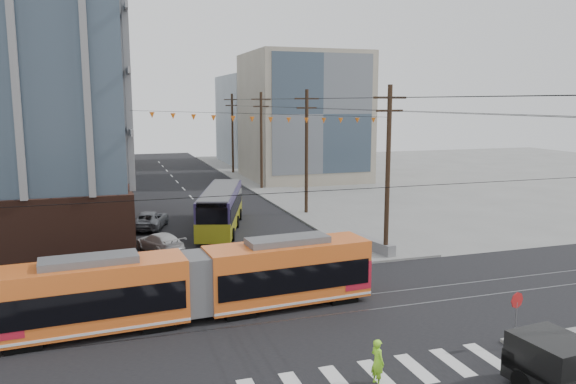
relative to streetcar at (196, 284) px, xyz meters
name	(u,v)px	position (x,y,z in m)	size (l,w,h in m)	color
ground	(327,345)	(4.69, -4.55, -1.66)	(160.00, 160.00, 0.00)	slate
bg_bldg_nw_near	(25,110)	(-12.31, 47.45, 7.34)	(18.00, 16.00, 18.00)	#8C99A5
bg_bldg_ne_near	(303,117)	(20.69, 43.45, 6.34)	(14.00, 14.00, 16.00)	gray
bg_bldg_nw_far	(64,101)	(-9.31, 67.45, 8.34)	(16.00, 18.00, 20.00)	gray
bg_bldg_ne_far	(273,120)	(22.69, 63.45, 5.34)	(16.00, 16.00, 14.00)	#8C99A5
utility_pole_far	(233,134)	(13.19, 51.45, 3.84)	(0.30, 0.30, 11.00)	black
streetcar	(196,284)	(0.00, 0.00, 0.00)	(17.22, 2.42, 3.32)	orange
city_bus	(221,209)	(4.74, 17.85, -0.01)	(2.52, 11.61, 3.29)	#2A214A
parked_car_silver	(161,265)	(-0.98, 6.78, -0.92)	(1.55, 4.46, 1.47)	silver
parked_car_white	(160,242)	(-0.52, 12.49, -1.01)	(1.81, 4.44, 1.29)	silver
parked_car_grey	(150,220)	(-0.60, 19.80, -0.97)	(2.30, 4.98, 1.39)	#565960
pedestrian	(377,362)	(5.14, -8.15, -0.81)	(0.62, 0.40, 1.69)	#9DFC2C
stop_sign	(516,323)	(11.79, -7.27, -0.53)	(0.68, 0.68, 2.25)	#AB1414
jersey_barrier	(371,245)	(12.99, 8.12, -1.23)	(0.98, 4.34, 0.87)	slate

